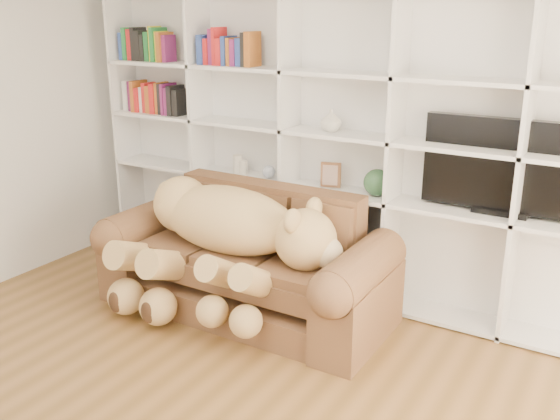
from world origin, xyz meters
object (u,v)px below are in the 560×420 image
Objects in this scene: teddy_bear at (222,235)px; gift_box at (344,318)px; sofa at (248,267)px; tv at (506,168)px.

teddy_bear is 5.28× the size of gift_box.
sofa is at bearing 66.58° from teddy_bear.
tv is at bearing 38.06° from gift_box.
teddy_bear reaches higher than gift_box.
tv reaches higher than gift_box.
sofa is 1.97m from tv.
tv is at bearing 29.97° from teddy_bear.
teddy_bear is (-0.09, -0.18, 0.29)m from sofa.
sofa is at bearing -157.72° from tv.
teddy_bear is 1.06m from gift_box.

